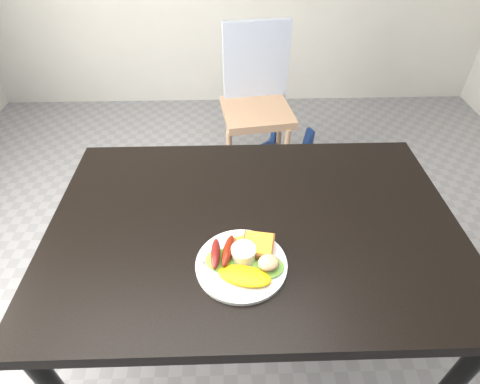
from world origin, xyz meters
The scene contains 15 objects.
room_floor centered at (0.00, 0.00, -0.01)m, with size 4.00×4.50×0.02m, color gray.
dining_table centered at (0.00, 0.00, 0.73)m, with size 1.20×0.80×0.04m, color black.
dining_chair centered at (0.09, 1.19, 0.45)m, with size 0.39×0.39×0.05m, color tan.
person centered at (0.10, 0.83, 0.64)m, with size 0.46×0.31×1.29m, color navy.
plate centered at (-0.04, -0.16, 0.76)m, with size 0.24×0.24×0.01m, color white.
lettuce_left centered at (-0.10, -0.16, 0.77)m, with size 0.08×0.07×0.01m, color #629725.
lettuce_right centered at (0.02, -0.18, 0.77)m, with size 0.08×0.07×0.01m, color #549432.
omelette centered at (-0.04, -0.21, 0.77)m, with size 0.14×0.06×0.02m, color yellow.
sausage_a centered at (-0.11, -0.15, 0.78)m, with size 0.02×0.10×0.02m, color maroon.
sausage_b centered at (-0.08, -0.14, 0.78)m, with size 0.03×0.11×0.03m, color maroon.
ramekin centered at (-0.04, -0.15, 0.78)m, with size 0.06×0.06×0.04m, color white.
toast_a centered at (-0.02, -0.11, 0.77)m, with size 0.07×0.07×0.01m, color #945B16.
toast_b centered at (0.00, -0.12, 0.78)m, with size 0.08×0.08×0.01m, color brown.
potato_salad centered at (0.02, -0.18, 0.79)m, with size 0.05×0.05×0.03m, color beige.
fork centered at (-0.07, -0.17, 0.76)m, with size 0.14×0.01×0.00m, color #ADAFB7.
Camera 1 is at (-0.06, -0.77, 1.54)m, focal length 28.00 mm.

